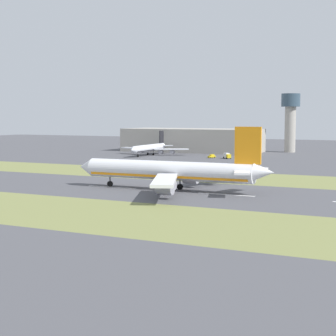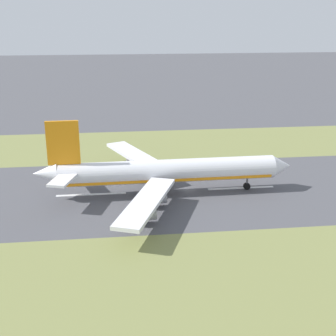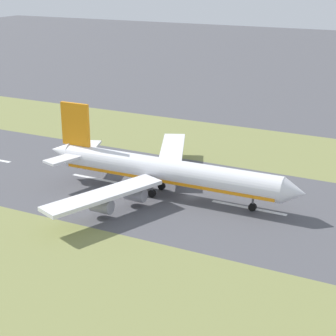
{
  "view_description": "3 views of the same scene",
  "coord_description": "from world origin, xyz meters",
  "px_view_note": "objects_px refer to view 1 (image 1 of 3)",
  "views": [
    {
      "loc": [
        -156.21,
        -82.9,
        23.3
      ],
      "look_at": [
        1.54,
        -5.43,
        7.0
      ],
      "focal_mm": 60.0,
      "sensor_mm": 36.0,
      "label": 1
    },
    {
      "loc": [
        114.63,
        -18.72,
        45.75
      ],
      "look_at": [
        1.54,
        -5.43,
        7.0
      ],
      "focal_mm": 50.0,
      "sensor_mm": 36.0,
      "label": 2
    },
    {
      "loc": [
        113.98,
        51.14,
        52.22
      ],
      "look_at": [
        1.54,
        -5.43,
        7.0
      ],
      "focal_mm": 60.0,
      "sensor_mm": 36.0,
      "label": 3
    }
  ],
  "objects_px": {
    "airplane_parked_apron": "(150,148)",
    "terminal_building": "(192,140)",
    "control_tower": "(290,116)",
    "apron_car": "(212,156)",
    "airplane_main_jet": "(173,171)",
    "service_truck": "(227,156)"
  },
  "relations": [
    {
      "from": "airplane_parked_apron",
      "to": "terminal_building",
      "type": "bearing_deg",
      "value": -10.77
    },
    {
      "from": "control_tower",
      "to": "apron_car",
      "type": "xyz_separation_m",
      "value": [
        -68.68,
        26.77,
        -22.21
      ]
    },
    {
      "from": "control_tower",
      "to": "airplane_parked_apron",
      "type": "relative_size",
      "value": 0.8
    },
    {
      "from": "airplane_main_jet",
      "to": "control_tower",
      "type": "bearing_deg",
      "value": 3.75
    },
    {
      "from": "control_tower",
      "to": "apron_car",
      "type": "bearing_deg",
      "value": 158.71
    },
    {
      "from": "terminal_building",
      "to": "airplane_parked_apron",
      "type": "relative_size",
      "value": 1.88
    },
    {
      "from": "airplane_main_jet",
      "to": "control_tower",
      "type": "relative_size",
      "value": 1.78
    },
    {
      "from": "airplane_main_jet",
      "to": "terminal_building",
      "type": "distance_m",
      "value": 195.14
    },
    {
      "from": "airplane_main_jet",
      "to": "terminal_building",
      "type": "height_order",
      "value": "airplane_main_jet"
    },
    {
      "from": "airplane_main_jet",
      "to": "apron_car",
      "type": "relative_size",
      "value": 14.19
    },
    {
      "from": "control_tower",
      "to": "apron_car",
      "type": "distance_m",
      "value": 76.99
    },
    {
      "from": "terminal_building",
      "to": "apron_car",
      "type": "xyz_separation_m",
      "value": [
        -48.11,
        -33.05,
        -6.52
      ]
    },
    {
      "from": "control_tower",
      "to": "service_truck",
      "type": "bearing_deg",
      "value": 166.0
    },
    {
      "from": "service_truck",
      "to": "apron_car",
      "type": "bearing_deg",
      "value": 84.2
    },
    {
      "from": "terminal_building",
      "to": "airplane_parked_apron",
      "type": "bearing_deg",
      "value": 169.23
    },
    {
      "from": "airplane_main_jet",
      "to": "terminal_building",
      "type": "bearing_deg",
      "value": 21.97
    },
    {
      "from": "airplane_main_jet",
      "to": "control_tower",
      "type": "xyz_separation_m",
      "value": [
        201.54,
        13.21,
        17.19
      ]
    },
    {
      "from": "terminal_building",
      "to": "apron_car",
      "type": "bearing_deg",
      "value": -145.51
    },
    {
      "from": "terminal_building",
      "to": "control_tower",
      "type": "bearing_deg",
      "value": -71.02
    },
    {
      "from": "airplane_main_jet",
      "to": "service_truck",
      "type": "relative_size",
      "value": 11.43
    },
    {
      "from": "service_truck",
      "to": "airplane_main_jet",
      "type": "bearing_deg",
      "value": -166.95
    },
    {
      "from": "apron_car",
      "to": "airplane_main_jet",
      "type": "bearing_deg",
      "value": -163.26
    }
  ]
}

